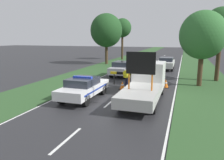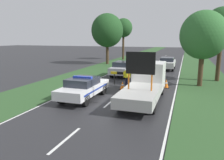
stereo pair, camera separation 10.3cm
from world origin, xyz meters
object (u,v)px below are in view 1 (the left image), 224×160
police_car (84,87)px  queued_car_sedan_silver (122,68)px  roadside_tree_mid_right (122,28)px  roadside_tree_near_right (106,31)px  pedestrian_civilian (138,76)px  traffic_cone_near_police (122,85)px  police_officer (127,76)px  road_barrier (129,75)px  traffic_cone_near_truck (135,83)px  traffic_cone_centre_front (166,83)px  roadside_tree_mid_left (203,35)px  roadside_tree_near_left (221,26)px  queued_car_van_white (166,63)px  work_truck (146,82)px

police_car → queued_car_sedan_silver: size_ratio=1.04×
roadside_tree_mid_right → roadside_tree_near_right: bearing=-92.9°
pedestrian_civilian → traffic_cone_near_police: (-1.05, -0.63, -0.68)m
police_officer → pedestrian_civilian: 1.00m
road_barrier → roadside_tree_near_right: 15.74m
traffic_cone_near_truck → pedestrian_civilian: bearing=-65.8°
road_barrier → police_officer: bearing=-104.7°
traffic_cone_near_police → traffic_cone_centre_front: (3.10, 1.68, 0.03)m
roadside_tree_mid_right → road_barrier: bearing=-72.7°
traffic_cone_near_police → traffic_cone_centre_front: size_ratio=0.92×
pedestrian_civilian → roadside_tree_mid_left: bearing=39.5°
pedestrian_civilian → roadside_tree_mid_right: (-7.38, 21.78, 4.55)m
queued_car_sedan_silver → roadside_tree_near_left: (9.01, -0.07, 4.12)m
pedestrian_civilian → traffic_cone_near_truck: (-0.32, 0.72, -0.74)m
traffic_cone_centre_front → traffic_cone_near_truck: bearing=-172.1°
queued_car_van_white → roadside_tree_mid_left: size_ratio=0.77×
traffic_cone_near_truck → roadside_tree_near_left: bearing=34.7°
pedestrian_civilian → police_officer: bearing=174.5°
traffic_cone_near_police → traffic_cone_centre_front: 3.53m
traffic_cone_near_police → traffic_cone_near_truck: 1.54m
work_truck → roadside_tree_mid_left: roadside_tree_mid_left is taller
police_car → road_barrier: police_car is taller
traffic_cone_near_truck → roadside_tree_near_right: 16.26m
work_truck → queued_car_sedan_silver: bearing=-67.5°
queued_car_van_white → roadside_tree_near_right: (-9.01, 2.99, 4.12)m
road_barrier → queued_car_van_white: size_ratio=0.71×
road_barrier → roadside_tree_mid_right: 22.41m
pedestrian_civilian → traffic_cone_near_police: bearing=-138.0°
roadside_tree_near_right → roadside_tree_near_left: bearing=-33.2°
queued_car_sedan_silver → roadside_tree_mid_left: (7.39, -2.84, 3.31)m
work_truck → roadside_tree_mid_right: roadside_tree_mid_right is taller
road_barrier → traffic_cone_near_police: (-0.18, -1.47, -0.61)m
traffic_cone_near_truck → roadside_tree_near_left: size_ratio=0.08×
queued_car_van_white → roadside_tree_near_right: bearing=-18.4°
police_car → roadside_tree_near_left: roadside_tree_near_left is taller
traffic_cone_centre_front → queued_car_van_white: size_ratio=0.15×
police_car → work_truck: 4.03m
police_car → roadside_tree_mid_left: 10.31m
police_car → queued_car_sedan_silver: bearing=95.8°
traffic_cone_near_police → roadside_tree_near_left: size_ratio=0.10×
traffic_cone_centre_front → roadside_tree_mid_right: 23.36m
road_barrier → queued_car_sedan_silver: 4.88m
queued_car_sedan_silver → roadside_tree_mid_left: size_ratio=0.74×
traffic_cone_near_police → traffic_cone_near_truck: (0.73, 1.35, -0.07)m
police_officer → roadside_tree_mid_left: bearing=-132.8°
queued_car_van_white → roadside_tree_near_left: size_ratio=0.70×
pedestrian_civilian → traffic_cone_near_truck: pedestrian_civilian is taller
traffic_cone_near_truck → queued_car_van_white: size_ratio=0.11×
police_officer → roadside_tree_mid_right: 22.91m
roadside_tree_near_left → roadside_tree_near_right: bearing=146.8°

